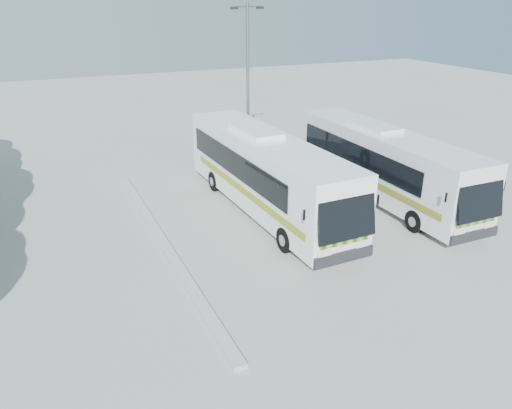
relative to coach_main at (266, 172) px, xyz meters
name	(u,v)px	position (x,y,z in m)	size (l,w,h in m)	color
ground	(236,254)	(-2.86, -3.33, -1.87)	(100.00, 100.00, 0.00)	#A5A5A0
kerb_divider	(163,242)	(-5.16, -1.33, -1.80)	(0.40, 16.00, 0.15)	#B2B2AD
coach_main	(266,172)	(0.00, 0.00, 0.00)	(2.87, 12.37, 3.41)	white
coach_adjacent	(384,163)	(5.77, -0.86, -0.08)	(2.55, 11.79, 3.27)	silver
lamppost	(248,80)	(1.94, 6.42, 3.00)	(2.11, 0.83, 8.82)	gray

